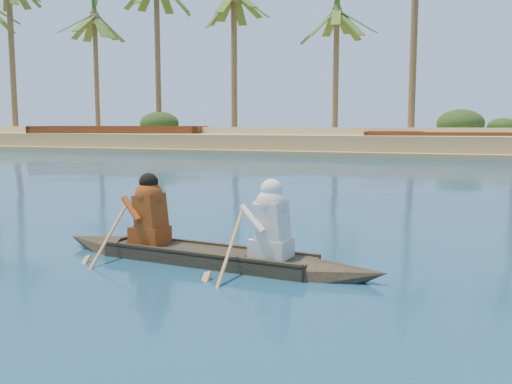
% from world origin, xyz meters
% --- Properties ---
extents(ground, '(160.00, 160.00, 0.00)m').
position_xyz_m(ground, '(0.00, 0.00, 0.00)').
color(ground, navy).
rests_on(ground, ground).
extents(sandy_embankment, '(150.00, 51.00, 1.50)m').
position_xyz_m(sandy_embankment, '(0.00, 46.89, 0.53)').
color(sandy_embankment, tan).
rests_on(sandy_embankment, ground).
extents(palm_grove, '(110.00, 14.00, 16.00)m').
position_xyz_m(palm_grove, '(0.00, 35.00, 8.00)').
color(palm_grove, '#36591F').
rests_on(palm_grove, ground).
extents(shrub_cluster, '(100.00, 6.00, 2.40)m').
position_xyz_m(shrub_cluster, '(0.00, 31.50, 1.20)').
color(shrub_cluster, '#1C3714').
rests_on(shrub_cluster, ground).
extents(canoe, '(5.45, 1.35, 1.49)m').
position_xyz_m(canoe, '(-3.34, -3.25, 0.29)').
color(canoe, '#3E3322').
rests_on(canoe, ground).
extents(barge_left, '(13.58, 7.26, 2.15)m').
position_xyz_m(barge_left, '(-24.75, 27.00, 0.75)').
color(barge_left, brown).
rests_on(barge_left, ground).
extents(barge_mid, '(11.17, 5.31, 1.79)m').
position_xyz_m(barge_mid, '(-0.61, 27.00, 0.63)').
color(barge_mid, brown).
rests_on(barge_mid, ground).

